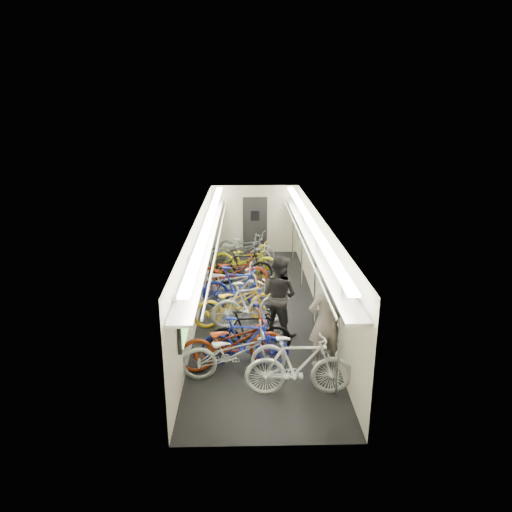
{
  "coord_description": "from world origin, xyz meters",
  "views": [
    {
      "loc": [
        -0.32,
        -10.69,
        4.81
      ],
      "look_at": [
        -0.06,
        0.88,
        1.15
      ],
      "focal_mm": 32.0,
      "sensor_mm": 36.0,
      "label": 1
    }
  ],
  "objects_px": {
    "bicycle_0": "(234,353)",
    "passenger_mid": "(279,295)",
    "backpack": "(341,293)",
    "passenger_near": "(325,321)",
    "bicycle_1": "(245,342)"
  },
  "relations": [
    {
      "from": "bicycle_1",
      "to": "passenger_near",
      "type": "bearing_deg",
      "value": -83.39
    },
    {
      "from": "bicycle_0",
      "to": "passenger_mid",
      "type": "xyz_separation_m",
      "value": [
        0.96,
        1.79,
        0.41
      ]
    },
    {
      "from": "bicycle_0",
      "to": "backpack",
      "type": "distance_m",
      "value": 2.52
    },
    {
      "from": "passenger_mid",
      "to": "bicycle_0",
      "type": "bearing_deg",
      "value": 96.83
    },
    {
      "from": "passenger_near",
      "to": "passenger_mid",
      "type": "relative_size",
      "value": 1.04
    },
    {
      "from": "passenger_near",
      "to": "passenger_mid",
      "type": "distance_m",
      "value": 1.61
    },
    {
      "from": "passenger_near",
      "to": "passenger_mid",
      "type": "xyz_separation_m",
      "value": [
        -0.8,
        1.4,
        -0.03
      ]
    },
    {
      "from": "bicycle_0",
      "to": "bicycle_1",
      "type": "xyz_separation_m",
      "value": [
        0.21,
        0.4,
        0.01
      ]
    },
    {
      "from": "passenger_near",
      "to": "bicycle_0",
      "type": "bearing_deg",
      "value": -3.15
    },
    {
      "from": "bicycle_0",
      "to": "backpack",
      "type": "relative_size",
      "value": 5.16
    },
    {
      "from": "bicycle_0",
      "to": "backpack",
      "type": "height_order",
      "value": "backpack"
    },
    {
      "from": "bicycle_0",
      "to": "passenger_mid",
      "type": "distance_m",
      "value": 2.07
    },
    {
      "from": "backpack",
      "to": "passenger_near",
      "type": "bearing_deg",
      "value": -128.24
    },
    {
      "from": "backpack",
      "to": "bicycle_0",
      "type": "bearing_deg",
      "value": -159.56
    },
    {
      "from": "bicycle_1",
      "to": "passenger_mid",
      "type": "height_order",
      "value": "passenger_mid"
    }
  ]
}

